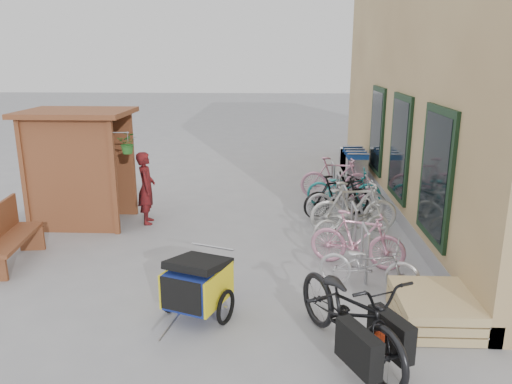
{
  "coord_description": "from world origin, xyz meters",
  "views": [
    {
      "loc": [
        0.88,
        -7.49,
        3.48
      ],
      "look_at": [
        0.5,
        1.5,
        1.0
      ],
      "focal_mm": 35.0,
      "sensor_mm": 36.0,
      "label": 1
    }
  ],
  "objects_px": {
    "bike_2": "(352,223)",
    "bike_6": "(344,188)",
    "child_trailer": "(197,283)",
    "cargo_bike": "(351,312)",
    "bike_3": "(354,207)",
    "bike_1": "(357,239)",
    "kiosk": "(75,152)",
    "bench": "(6,235)",
    "bike_4": "(346,199)",
    "bike_5": "(337,196)",
    "shopping_carts": "(353,162)",
    "bike_7": "(336,178)",
    "pallet_stack": "(434,309)",
    "person_kiosk": "(146,188)",
    "bike_0": "(369,264)"
  },
  "relations": [
    {
      "from": "pallet_stack",
      "to": "bike_4",
      "type": "xyz_separation_m",
      "value": [
        -0.6,
        4.37,
        0.26
      ]
    },
    {
      "from": "bench",
      "to": "bike_3",
      "type": "relative_size",
      "value": 0.96
    },
    {
      "from": "kiosk",
      "to": "shopping_carts",
      "type": "xyz_separation_m",
      "value": [
        6.28,
        3.78,
        -0.96
      ]
    },
    {
      "from": "kiosk",
      "to": "bike_4",
      "type": "xyz_separation_m",
      "value": [
        5.68,
        0.5,
        -1.09
      ]
    },
    {
      "from": "child_trailer",
      "to": "bike_4",
      "type": "height_order",
      "value": "bike_4"
    },
    {
      "from": "bench",
      "to": "child_trailer",
      "type": "distance_m",
      "value": 3.86
    },
    {
      "from": "pallet_stack",
      "to": "bike_7",
      "type": "bearing_deg",
      "value": 96.13
    },
    {
      "from": "bike_5",
      "to": "bike_1",
      "type": "bearing_deg",
      "value": 161.07
    },
    {
      "from": "bike_2",
      "to": "bike_6",
      "type": "distance_m",
      "value": 2.44
    },
    {
      "from": "bike_3",
      "to": "bike_1",
      "type": "bearing_deg",
      "value": 168.44
    },
    {
      "from": "cargo_bike",
      "to": "shopping_carts",
      "type": "bearing_deg",
      "value": 56.04
    },
    {
      "from": "pallet_stack",
      "to": "bike_6",
      "type": "relative_size",
      "value": 0.7
    },
    {
      "from": "kiosk",
      "to": "person_kiosk",
      "type": "relative_size",
      "value": 1.62
    },
    {
      "from": "bike_1",
      "to": "bike_4",
      "type": "height_order",
      "value": "bike_1"
    },
    {
      "from": "bike_0",
      "to": "bike_4",
      "type": "bearing_deg",
      "value": 14.64
    },
    {
      "from": "bench",
      "to": "bike_4",
      "type": "distance_m",
      "value": 6.66
    },
    {
      "from": "bike_4",
      "to": "bike_5",
      "type": "height_order",
      "value": "bike_5"
    },
    {
      "from": "pallet_stack",
      "to": "bike_1",
      "type": "distance_m",
      "value": 2.02
    },
    {
      "from": "bench",
      "to": "person_kiosk",
      "type": "distance_m",
      "value": 2.93
    },
    {
      "from": "bike_3",
      "to": "bike_4",
      "type": "distance_m",
      "value": 0.84
    },
    {
      "from": "bike_1",
      "to": "bike_2",
      "type": "xyz_separation_m",
      "value": [
        0.06,
        1.05,
        -0.08
      ]
    },
    {
      "from": "child_trailer",
      "to": "cargo_bike",
      "type": "relative_size",
      "value": 0.68
    },
    {
      "from": "bike_0",
      "to": "bike_7",
      "type": "height_order",
      "value": "bike_7"
    },
    {
      "from": "person_kiosk",
      "to": "shopping_carts",
      "type": "bearing_deg",
      "value": -63.69
    },
    {
      "from": "kiosk",
      "to": "pallet_stack",
      "type": "xyz_separation_m",
      "value": [
        6.28,
        -3.87,
        -1.34
      ]
    },
    {
      "from": "bench",
      "to": "shopping_carts",
      "type": "xyz_separation_m",
      "value": [
        6.68,
        5.98,
        0.07
      ]
    },
    {
      "from": "pallet_stack",
      "to": "bike_5",
      "type": "distance_m",
      "value": 4.6
    },
    {
      "from": "bike_3",
      "to": "bike_6",
      "type": "distance_m",
      "value": 1.81
    },
    {
      "from": "child_trailer",
      "to": "bike_6",
      "type": "relative_size",
      "value": 0.9
    },
    {
      "from": "child_trailer",
      "to": "bike_5",
      "type": "relative_size",
      "value": 0.97
    },
    {
      "from": "pallet_stack",
      "to": "person_kiosk",
      "type": "relative_size",
      "value": 0.78
    },
    {
      "from": "pallet_stack",
      "to": "bike_0",
      "type": "relative_size",
      "value": 0.79
    },
    {
      "from": "bike_7",
      "to": "bike_0",
      "type": "bearing_deg",
      "value": -174.88
    },
    {
      "from": "bike_4",
      "to": "bike_6",
      "type": "height_order",
      "value": "bike_4"
    },
    {
      "from": "cargo_bike",
      "to": "bike_0",
      "type": "bearing_deg",
      "value": 47.9
    },
    {
      "from": "shopping_carts",
      "to": "bike_4",
      "type": "distance_m",
      "value": 3.33
    },
    {
      "from": "pallet_stack",
      "to": "bike_3",
      "type": "distance_m",
      "value": 3.59
    },
    {
      "from": "kiosk",
      "to": "bike_4",
      "type": "bearing_deg",
      "value": 5.05
    },
    {
      "from": "child_trailer",
      "to": "bike_7",
      "type": "xyz_separation_m",
      "value": [
        2.53,
        5.93,
        0.03
      ]
    },
    {
      "from": "kiosk",
      "to": "bike_7",
      "type": "bearing_deg",
      "value": 20.53
    },
    {
      "from": "shopping_carts",
      "to": "bike_7",
      "type": "bearing_deg",
      "value": -111.04
    },
    {
      "from": "bike_2",
      "to": "bike_6",
      "type": "relative_size",
      "value": 0.9
    },
    {
      "from": "kiosk",
      "to": "bike_1",
      "type": "bearing_deg",
      "value": -20.04
    },
    {
      "from": "cargo_bike",
      "to": "bike_0",
      "type": "height_order",
      "value": "cargo_bike"
    },
    {
      "from": "bike_5",
      "to": "bike_4",
      "type": "bearing_deg",
      "value": -149.9
    },
    {
      "from": "person_kiosk",
      "to": "bike_7",
      "type": "distance_m",
      "value": 4.69
    },
    {
      "from": "bench",
      "to": "bike_6",
      "type": "bearing_deg",
      "value": 24.13
    },
    {
      "from": "cargo_bike",
      "to": "bike_5",
      "type": "relative_size",
      "value": 1.42
    },
    {
      "from": "cargo_bike",
      "to": "person_kiosk",
      "type": "bearing_deg",
      "value": 101.87
    },
    {
      "from": "pallet_stack",
      "to": "child_trailer",
      "type": "xyz_separation_m",
      "value": [
        -3.18,
        0.05,
        0.29
      ]
    }
  ]
}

